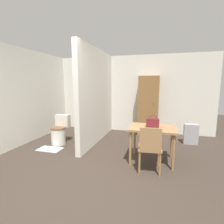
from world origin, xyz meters
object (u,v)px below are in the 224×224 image
at_px(wooden_cabinet, 148,106).
at_px(dining_table, 152,132).
at_px(space_heater, 191,134).
at_px(toilet, 60,132).
at_px(wooden_chair, 150,147).
at_px(handbag, 153,123).

bearing_deg(wooden_cabinet, dining_table, -83.31).
relative_size(wooden_cabinet, space_heater, 3.42).
distance_m(dining_table, toilet, 2.49).
bearing_deg(wooden_chair, wooden_cabinet, 89.70).
bearing_deg(handbag, dining_table, 86.19).
distance_m(wooden_cabinet, space_heater, 1.47).
distance_m(wooden_chair, toilet, 2.60).
distance_m(handbag, wooden_cabinet, 2.01).
bearing_deg(handbag, wooden_chair, -91.86).
height_order(dining_table, wooden_cabinet, wooden_cabinet).
xyz_separation_m(wooden_chair, toilet, (-2.42, 0.93, -0.15)).
xyz_separation_m(dining_table, wooden_cabinet, (-0.23, 1.99, 0.28)).
bearing_deg(handbag, toilet, 169.15).
bearing_deg(dining_table, handbag, -93.81).
bearing_deg(toilet, handbag, -10.85).
height_order(wooden_cabinet, space_heater, wooden_cabinet).
height_order(wooden_chair, toilet, wooden_chair).
bearing_deg(toilet, space_heater, 15.54).
bearing_deg(space_heater, toilet, -164.46).
relative_size(dining_table, handbag, 3.63).
bearing_deg(wooden_cabinet, wooden_chair, -84.97).
distance_m(dining_table, space_heater, 1.72).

